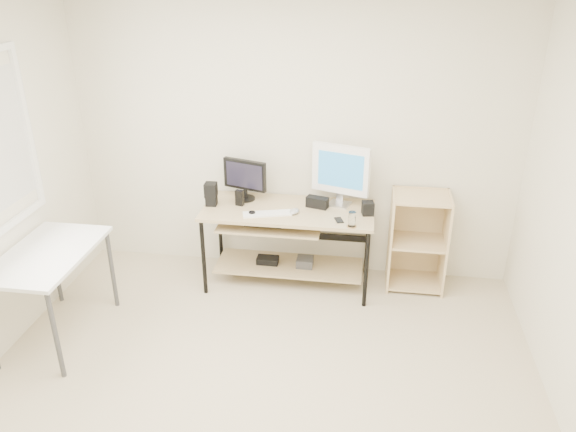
# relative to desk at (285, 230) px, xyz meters

# --- Properties ---
(room) EXTENTS (4.01, 4.01, 2.62)m
(room) POSITION_rel_desk_xyz_m (-0.11, -1.62, 0.78)
(room) COLOR #C2B495
(room) RESTS_ON ground
(desk) EXTENTS (1.50, 0.65, 0.75)m
(desk) POSITION_rel_desk_xyz_m (0.00, 0.00, 0.00)
(desk) COLOR tan
(desk) RESTS_ON ground
(side_table) EXTENTS (0.60, 1.00, 0.75)m
(side_table) POSITION_rel_desk_xyz_m (-1.65, -1.06, 0.13)
(side_table) COLOR white
(side_table) RESTS_ON ground
(shelf_unit) EXTENTS (0.50, 0.40, 0.90)m
(shelf_unit) POSITION_rel_desk_xyz_m (1.18, 0.16, -0.09)
(shelf_unit) COLOR #D9BD88
(shelf_unit) RESTS_ON ground
(black_monitor) EXTENTS (0.41, 0.17, 0.38)m
(black_monitor) POSITION_rel_desk_xyz_m (-0.39, 0.15, 0.43)
(black_monitor) COLOR black
(black_monitor) RESTS_ON desk
(white_imac) EXTENTS (0.51, 0.20, 0.56)m
(white_imac) POSITION_rel_desk_xyz_m (0.47, 0.15, 0.53)
(white_imac) COLOR silver
(white_imac) RESTS_ON desk
(keyboard) EXTENTS (0.43, 0.22, 0.01)m
(keyboard) POSITION_rel_desk_xyz_m (-0.13, -0.15, 0.22)
(keyboard) COLOR white
(keyboard) RESTS_ON desk
(mouse) EXTENTS (0.10, 0.13, 0.04)m
(mouse) POSITION_rel_desk_xyz_m (0.09, -0.09, 0.23)
(mouse) COLOR #ADADB2
(mouse) RESTS_ON desk
(center_speaker) EXTENTS (0.21, 0.13, 0.10)m
(center_speaker) POSITION_rel_desk_xyz_m (0.27, 0.07, 0.26)
(center_speaker) COLOR black
(center_speaker) RESTS_ON desk
(speaker_left) EXTENTS (0.11, 0.11, 0.21)m
(speaker_left) POSITION_rel_desk_xyz_m (-0.66, -0.02, 0.32)
(speaker_left) COLOR black
(speaker_left) RESTS_ON desk
(speaker_right) EXTENTS (0.11, 0.11, 0.12)m
(speaker_right) POSITION_rel_desk_xyz_m (0.72, -0.02, 0.27)
(speaker_right) COLOR black
(speaker_right) RESTS_ON desk
(audio_controller) EXTENTS (0.08, 0.06, 0.14)m
(audio_controller) POSITION_rel_desk_xyz_m (-0.41, 0.01, 0.28)
(audio_controller) COLOR black
(audio_controller) RESTS_ON desk
(volume_puck) EXTENTS (0.08, 0.08, 0.02)m
(volume_puck) POSITION_rel_desk_xyz_m (-0.26, -0.16, 0.22)
(volume_puck) COLOR black
(volume_puck) RESTS_ON desk
(smartphone) EXTENTS (0.09, 0.12, 0.01)m
(smartphone) POSITION_rel_desk_xyz_m (0.48, -0.18, 0.22)
(smartphone) COLOR black
(smartphone) RESTS_ON desk
(coaster) EXTENTS (0.09, 0.09, 0.01)m
(coaster) POSITION_rel_desk_xyz_m (0.59, -0.28, 0.21)
(coaster) COLOR olive
(coaster) RESTS_ON desk
(drinking_glass) EXTENTS (0.07, 0.07, 0.13)m
(drinking_glass) POSITION_rel_desk_xyz_m (0.59, -0.28, 0.28)
(drinking_glass) COLOR white
(drinking_glass) RESTS_ON coaster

